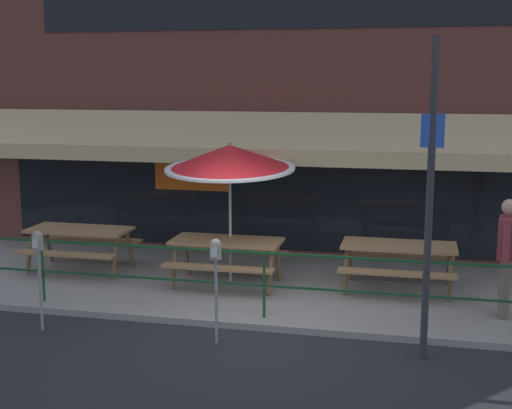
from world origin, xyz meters
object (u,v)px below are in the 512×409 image
at_px(pedestrian_walking, 507,252).
at_px(street_sign_pole, 430,198).
at_px(parking_meter_near, 38,250).
at_px(picnic_table_right, 399,254).
at_px(picnic_table_centre, 227,249).
at_px(parking_meter_far, 216,259).
at_px(picnic_table_left, 80,237).
at_px(patio_umbrella_centre, 230,158).

bearing_deg(pedestrian_walking, street_sign_pole, -125.50).
bearing_deg(parking_meter_near, picnic_table_right, 29.39).
relative_size(parking_meter_near, street_sign_pole, 0.36).
xyz_separation_m(picnic_table_centre, parking_meter_far, (0.48, -2.32, 0.44)).
xyz_separation_m(picnic_table_left, pedestrian_walking, (7.04, -0.93, 0.35)).
distance_m(picnic_table_left, picnic_table_right, 5.52).
height_order(pedestrian_walking, parking_meter_near, pedestrian_walking).
bearing_deg(street_sign_pole, pedestrian_walking, 54.50).
distance_m(parking_meter_near, parking_meter_far, 2.51).
bearing_deg(picnic_table_centre, street_sign_pole, -35.11).
bearing_deg(parking_meter_near, parking_meter_far, 1.57).
xyz_separation_m(patio_umbrella_centre, pedestrian_walking, (4.28, -0.89, -1.12)).
height_order(picnic_table_left, patio_umbrella_centre, patio_umbrella_centre).
relative_size(picnic_table_left, pedestrian_walking, 1.05).
distance_m(picnic_table_right, patio_umbrella_centre, 3.13).
bearing_deg(parking_meter_near, patio_umbrella_centre, 52.29).
xyz_separation_m(pedestrian_walking, street_sign_pole, (-1.12, -1.57, 0.98)).
distance_m(picnic_table_right, street_sign_pole, 2.89).
bearing_deg(street_sign_pole, patio_umbrella_centre, 142.16).
xyz_separation_m(picnic_table_left, parking_meter_near, (0.73, -2.66, 0.44)).
bearing_deg(picnic_table_right, parking_meter_far, -130.90).
distance_m(picnic_table_left, patio_umbrella_centre, 3.13).
distance_m(picnic_table_left, parking_meter_near, 2.79).
relative_size(picnic_table_left, parking_meter_far, 1.27).
bearing_deg(picnic_table_left, street_sign_pole, -22.86).
xyz_separation_m(picnic_table_right, patio_umbrella_centre, (-2.76, -0.08, 1.47)).
height_order(picnic_table_left, picnic_table_right, same).
bearing_deg(parking_meter_far, pedestrian_walking, 23.68).
height_order(picnic_table_right, parking_meter_far, parking_meter_far).
relative_size(picnic_table_right, pedestrian_walking, 1.05).
bearing_deg(street_sign_pole, picnic_table_right, 98.97).
distance_m(parking_meter_far, street_sign_pole, 2.82).
bearing_deg(picnic_table_centre, parking_meter_far, -78.19).
bearing_deg(parking_meter_far, picnic_table_centre, 101.81).
xyz_separation_m(picnic_table_right, parking_meter_near, (-4.78, -2.69, 0.44)).
height_order(picnic_table_right, patio_umbrella_centre, patio_umbrella_centre).
distance_m(picnic_table_right, parking_meter_near, 5.51).
relative_size(pedestrian_walking, street_sign_pole, 0.43).
distance_m(patio_umbrella_centre, pedestrian_walking, 4.51).
bearing_deg(picnic_table_right, pedestrian_walking, -32.41).
bearing_deg(parking_meter_near, picnic_table_centre, 49.68).
bearing_deg(picnic_table_left, patio_umbrella_centre, -0.86).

